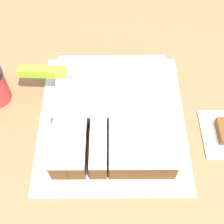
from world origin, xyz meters
The scene contains 5 objects.
ground_plane centered at (0.00, 0.00, 0.00)m, with size 8.00×8.00×0.00m, color #7F705B.
countertop centered at (0.00, 0.00, 0.45)m, with size 1.40×1.10×0.90m.
cake_board centered at (0.07, 0.01, 0.91)m, with size 0.34×0.38×0.01m.
cake centered at (0.08, 0.01, 0.94)m, with size 0.26×0.30×0.06m.
knife centered at (-0.06, 0.10, 0.97)m, with size 0.29×0.04×0.02m.
Camera 1 is at (0.07, -0.39, 1.52)m, focal length 50.00 mm.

